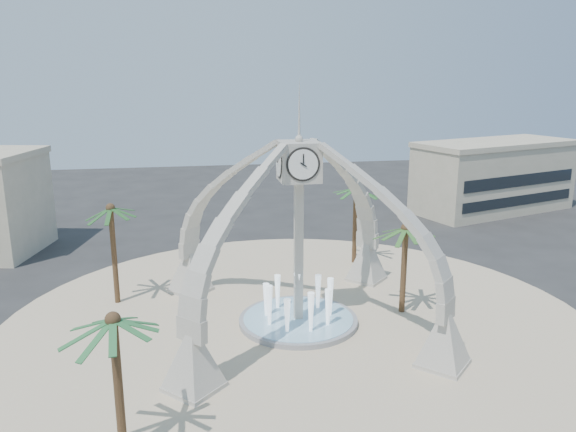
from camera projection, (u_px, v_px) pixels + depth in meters
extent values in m
plane|color=#282828|center=(298.00, 323.00, 37.93)|extent=(140.00, 140.00, 0.00)
cylinder|color=#C3B191|center=(298.00, 323.00, 37.92)|extent=(40.00, 40.00, 0.06)
cube|color=#B9B0A4|center=(299.00, 254.00, 36.73)|extent=(0.55, 0.55, 9.80)
cube|color=#B9B0A4|center=(299.00, 161.00, 35.23)|extent=(2.50, 2.50, 2.50)
cone|color=#B9B0A4|center=(299.00, 109.00, 34.44)|extent=(0.20, 0.20, 4.00)
cylinder|color=white|center=(303.00, 164.00, 34.00)|extent=(1.84, 0.04, 1.84)
pyramid|color=#B9B0A4|center=(367.00, 262.00, 45.50)|extent=(3.80, 3.80, 3.20)
pyramid|color=#B9B0A4|center=(190.00, 272.00, 43.07)|extent=(3.80, 3.80, 3.20)
pyramid|color=#B9B0A4|center=(193.00, 362.00, 29.57)|extent=(3.80, 3.80, 3.20)
pyramid|color=#B9B0A4|center=(444.00, 340.00, 32.00)|extent=(3.80, 3.80, 3.20)
cylinder|color=#99999C|center=(298.00, 321.00, 37.88)|extent=(8.00, 8.00, 0.40)
cylinder|color=#98C9E3|center=(298.00, 318.00, 37.82)|extent=(7.40, 7.40, 0.04)
cone|color=white|center=(298.00, 296.00, 37.43)|extent=(0.60, 0.60, 3.20)
cube|color=beige|center=(493.00, 178.00, 68.84)|extent=(21.49, 13.79, 8.00)
cube|color=beige|center=(497.00, 143.00, 67.79)|extent=(21.87, 14.17, 0.60)
cylinder|color=brown|center=(404.00, 270.00, 39.00)|extent=(0.41, 0.41, 6.29)
cylinder|color=brown|center=(114.00, 256.00, 40.48)|extent=(0.39, 0.39, 7.31)
cylinder|color=brown|center=(355.00, 225.00, 49.37)|extent=(0.40, 0.40, 6.93)
cylinder|color=brown|center=(118.00, 387.00, 24.20)|extent=(0.40, 0.40, 6.49)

